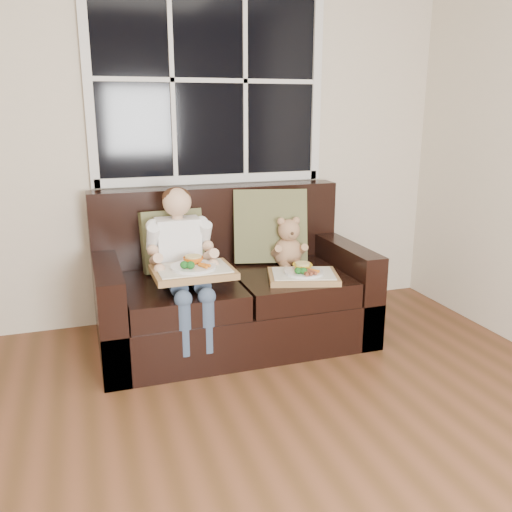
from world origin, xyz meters
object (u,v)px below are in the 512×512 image
object	(u,v)px
tray_right	(303,275)
tray_left	(193,270)
child	(182,251)
teddy_bear	(289,246)
loveseat	(230,292)

from	to	relation	value
tray_right	tray_left	bearing A→B (deg)	-163.78
child	teddy_bear	size ratio (longest dim) A/B	2.52
tray_right	teddy_bear	bearing A→B (deg)	101.79
loveseat	tray_left	xyz separation A→B (m)	(-0.30, -0.30, 0.27)
tray_right	child	bearing A→B (deg)	-178.03
teddy_bear	tray_left	world-z (taller)	teddy_bear
child	tray_left	world-z (taller)	child
teddy_bear	tray_right	distance (m)	0.33
loveseat	tray_right	xyz separation A→B (m)	(0.38, -0.30, 0.17)
teddy_bear	tray_right	xyz separation A→B (m)	(-0.02, -0.31, -0.11)
loveseat	tray_right	distance (m)	0.52
teddy_bear	tray_left	xyz separation A→B (m)	(-0.71, -0.31, -0.01)
loveseat	child	distance (m)	0.49
child	teddy_bear	bearing A→B (deg)	9.62
teddy_bear	tray_left	bearing A→B (deg)	-151.39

